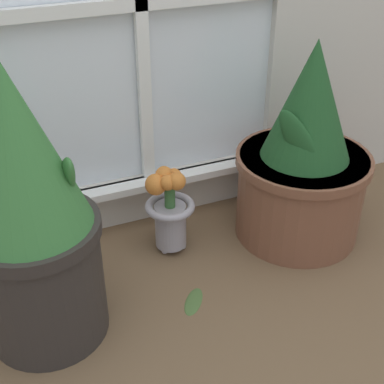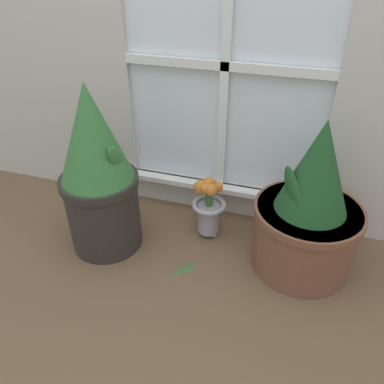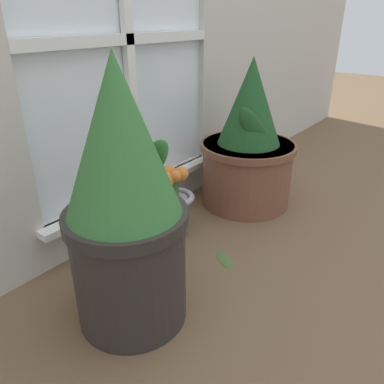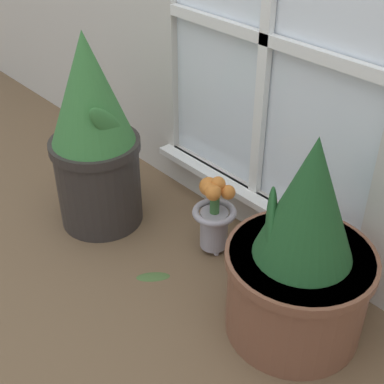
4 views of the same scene
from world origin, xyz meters
name	(u,v)px [view 2 (image 2 of 4)]	position (x,y,z in m)	size (l,w,h in m)	color
ground_plane	(187,282)	(0.00, 0.00, 0.00)	(10.00, 10.00, 0.00)	brown
potted_plant_left	(98,174)	(-0.40, 0.12, 0.35)	(0.31, 0.31, 0.71)	#2D2826
potted_plant_right	(308,213)	(0.40, 0.24, 0.26)	(0.41, 0.41, 0.63)	brown
flower_vase	(209,206)	(0.00, 0.31, 0.15)	(0.15, 0.15, 0.28)	#99939E
fallen_leaf	(185,268)	(-0.03, 0.06, 0.00)	(0.10, 0.11, 0.01)	#476633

